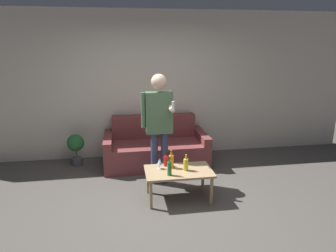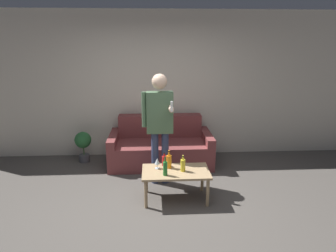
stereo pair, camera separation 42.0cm
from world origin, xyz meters
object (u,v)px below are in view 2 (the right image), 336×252
(couch, at_px, (161,147))
(bottle_orange, at_px, (164,161))
(person_standing_front, at_px, (159,120))
(coffee_table, at_px, (176,174))

(couch, height_order, bottle_orange, couch)
(couch, xyz_separation_m, person_standing_front, (-0.04, -0.83, 0.72))
(coffee_table, height_order, person_standing_front, person_standing_front)
(person_standing_front, bearing_deg, coffee_table, -68.69)
(couch, bearing_deg, bottle_orange, -89.13)
(coffee_table, distance_m, bottle_orange, 0.27)
(couch, relative_size, coffee_table, 1.96)
(bottle_orange, distance_m, person_standing_front, 0.62)
(coffee_table, relative_size, bottle_orange, 4.74)
(coffee_table, relative_size, person_standing_front, 0.54)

